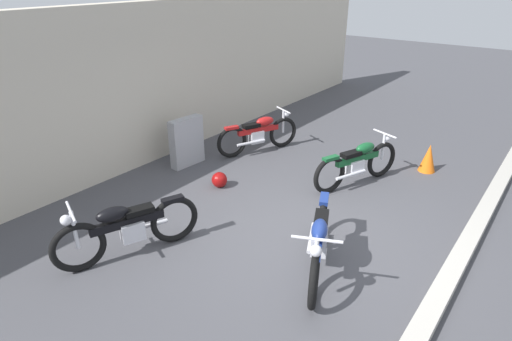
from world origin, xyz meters
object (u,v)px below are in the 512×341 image
Objects in this scene: stone_marker at (187,142)px; motorcycle_red at (259,134)px; helmet at (219,180)px; traffic_cone at (428,158)px; motorcycle_blue at (319,241)px; motorcycle_green at (358,163)px; motorcycle_black at (127,228)px.

motorcycle_red is at bearing -27.52° from stone_marker.
traffic_cone is at bearing -43.20° from helmet.
motorcycle_blue is at bearing -108.05° from motorcycle_red.
motorcycle_red is at bearing -157.38° from motorcycle_blue.
motorcycle_green is at bearing 169.68° from motorcycle_blue.
motorcycle_black is 1.01× the size of motorcycle_blue.
motorcycle_blue is (-1.36, -3.76, -0.05)m from stone_marker.
stone_marker is 3.07m from motorcycle_black.
helmet is 1.84m from motorcycle_red.
traffic_cone is 0.31× the size of motorcycle_red.
motorcycle_black is at bearing -149.65° from stone_marker.
stone_marker is at bearing 72.89° from helmet.
motorcycle_green is (3.89, -1.54, -0.01)m from motorcycle_black.
motorcycle_green is at bearing -50.18° from helmet.
motorcycle_black is (-2.65, -1.55, -0.05)m from stone_marker.
helmet is 0.15× the size of motorcycle_black.
helmet is at bearing 150.94° from motorcycle_green.
motorcycle_red is (1.77, 0.43, 0.27)m from helmet.
stone_marker is at bearing -134.84° from motorcycle_blue.
motorcycle_green is (2.60, 0.68, -0.02)m from motorcycle_blue.
motorcycle_green is (-1.36, 0.86, 0.15)m from traffic_cone.
stone_marker is 1.77× the size of traffic_cone.
traffic_cone is 3.97m from motorcycle_blue.
motorcycle_blue is 1.01× the size of motorcycle_green.
motorcycle_black is 1.03× the size of motorcycle_green.
motorcycle_red is (-1.20, 3.21, 0.14)m from traffic_cone.
motorcycle_blue reaches higher than motorcycle_black.
motorcycle_green is at bearing -69.66° from motorcycle_red.
helmet is 4.07m from traffic_cone.
helmet is 0.15× the size of motorcycle_green.
motorcycle_red is at bearing -147.13° from motorcycle_black.
motorcycle_black is (-5.25, 2.40, 0.16)m from traffic_cone.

